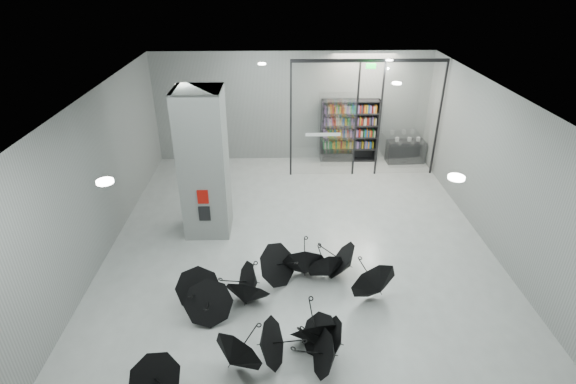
{
  "coord_description": "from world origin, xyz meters",
  "views": [
    {
      "loc": [
        -0.57,
        -8.59,
        6.71
      ],
      "look_at": [
        -0.3,
        1.5,
        1.4
      ],
      "focal_mm": 27.34,
      "sensor_mm": 36.0,
      "label": 1
    }
  ],
  "objects_px": {
    "column": "(204,164)",
    "bookshelf": "(349,131)",
    "umbrella_cluster": "(282,308)",
    "shop_counter": "(405,152)"
  },
  "relations": [
    {
      "from": "column",
      "to": "shop_counter",
      "type": "bearing_deg",
      "value": 33.8
    },
    {
      "from": "bookshelf",
      "to": "column",
      "type": "bearing_deg",
      "value": -133.28
    },
    {
      "from": "column",
      "to": "bookshelf",
      "type": "bearing_deg",
      "value": 45.86
    },
    {
      "from": "bookshelf",
      "to": "shop_counter",
      "type": "height_order",
      "value": "bookshelf"
    },
    {
      "from": "bookshelf",
      "to": "shop_counter",
      "type": "bearing_deg",
      "value": -5.61
    },
    {
      "from": "column",
      "to": "bookshelf",
      "type": "relative_size",
      "value": 1.72
    },
    {
      "from": "bookshelf",
      "to": "umbrella_cluster",
      "type": "bearing_deg",
      "value": -106.46
    },
    {
      "from": "shop_counter",
      "to": "umbrella_cluster",
      "type": "distance_m",
      "value": 9.4
    },
    {
      "from": "shop_counter",
      "to": "bookshelf",
      "type": "bearing_deg",
      "value": 170.85
    },
    {
      "from": "column",
      "to": "bookshelf",
      "type": "xyz_separation_m",
      "value": [
        4.61,
        4.75,
        -0.84
      ]
    }
  ]
}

